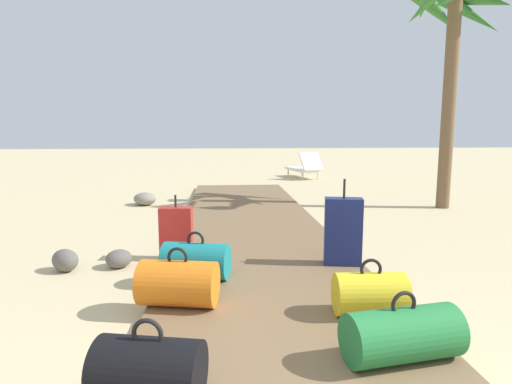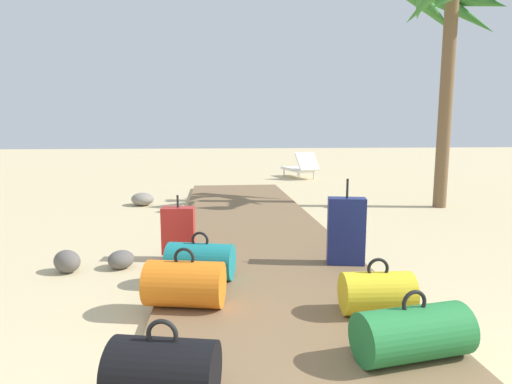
# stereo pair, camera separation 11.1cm
# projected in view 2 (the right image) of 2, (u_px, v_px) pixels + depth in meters

# --- Properties ---
(ground_plane) EXTENTS (60.00, 60.00, 0.00)m
(ground_plane) POSITION_uv_depth(u_px,v_px,m) (262.00, 259.00, 4.82)
(ground_plane) COLOR #CCB789
(boardwalk) EXTENTS (2.04, 9.97, 0.08)m
(boardwalk) POSITION_uv_depth(u_px,v_px,m) (254.00, 234.00, 5.79)
(boardwalk) COLOR brown
(boardwalk) RESTS_ON ground
(duffel_bag_yellow) EXTENTS (0.53, 0.34, 0.43)m
(duffel_bag_yellow) POSITION_uv_depth(u_px,v_px,m) (377.00, 293.00, 3.17)
(duffel_bag_yellow) COLOR gold
(duffel_bag_yellow) RESTS_ON boardwalk
(duffel_bag_black) EXTENTS (0.59, 0.44, 0.45)m
(duffel_bag_black) POSITION_uv_depth(u_px,v_px,m) (163.00, 372.00, 2.12)
(duffel_bag_black) COLOR black
(duffel_bag_black) RESTS_ON boardwalk
(suitcase_red) EXTENTS (0.37, 0.22, 0.66)m
(suitcase_red) POSITION_uv_depth(u_px,v_px,m) (178.00, 230.00, 4.73)
(suitcase_red) COLOR red
(suitcase_red) RESTS_ON boardwalk
(duffel_bag_teal) EXTENTS (0.67, 0.47, 0.45)m
(duffel_bag_teal) POSITION_uv_depth(u_px,v_px,m) (200.00, 261.00, 3.93)
(duffel_bag_teal) COLOR #197A7F
(duffel_bag_teal) RESTS_ON boardwalk
(duffel_bag_orange) EXTENTS (0.66, 0.47, 0.47)m
(duffel_bag_orange) POSITION_uv_depth(u_px,v_px,m) (185.00, 284.00, 3.31)
(duffel_bag_orange) COLOR orange
(duffel_bag_orange) RESTS_ON boardwalk
(duffel_bag_green) EXTENTS (0.73, 0.43, 0.43)m
(duffel_bag_green) POSITION_uv_depth(u_px,v_px,m) (412.00, 333.00, 2.54)
(duffel_bag_green) COLOR #237538
(duffel_bag_green) RESTS_ON boardwalk
(suitcase_navy) EXTENTS (0.41, 0.25, 0.88)m
(suitcase_navy) POSITION_uv_depth(u_px,v_px,m) (346.00, 231.00, 4.34)
(suitcase_navy) COLOR navy
(suitcase_navy) RESTS_ON boardwalk
(palm_tree_near_right) EXTENTS (2.11, 2.25, 4.27)m
(palm_tree_near_right) POSITION_uv_depth(u_px,v_px,m) (457.00, 17.00, 7.54)
(palm_tree_near_right) COLOR brown
(palm_tree_near_right) RESTS_ON ground
(lounge_chair) EXTENTS (0.94, 1.63, 0.80)m
(lounge_chair) POSITION_uv_depth(u_px,v_px,m) (300.00, 167.00, 12.93)
(lounge_chair) COLOR white
(lounge_chair) RESTS_ON ground
(rock_left_far) EXTENTS (0.61, 0.63, 0.24)m
(rock_left_far) POSITION_uv_depth(u_px,v_px,m) (142.00, 199.00, 8.24)
(rock_left_far) COLOR gray
(rock_left_far) RESTS_ON ground
(rock_right_mid) EXTENTS (0.39, 0.39, 0.19)m
(rock_right_mid) POSITION_uv_depth(u_px,v_px,m) (338.00, 202.00, 8.04)
(rock_right_mid) COLOR #5B5651
(rock_right_mid) RESTS_ON ground
(rock_left_mid) EXTENTS (0.38, 0.38, 0.19)m
(rock_left_mid) POSITION_uv_depth(u_px,v_px,m) (121.00, 259.00, 4.48)
(rock_left_mid) COLOR #5B5651
(rock_left_mid) RESTS_ON ground
(rock_left_near) EXTENTS (0.38, 0.37, 0.23)m
(rock_left_near) POSITION_uv_depth(u_px,v_px,m) (67.00, 261.00, 4.34)
(rock_left_near) COLOR #5B5651
(rock_left_near) RESTS_ON ground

